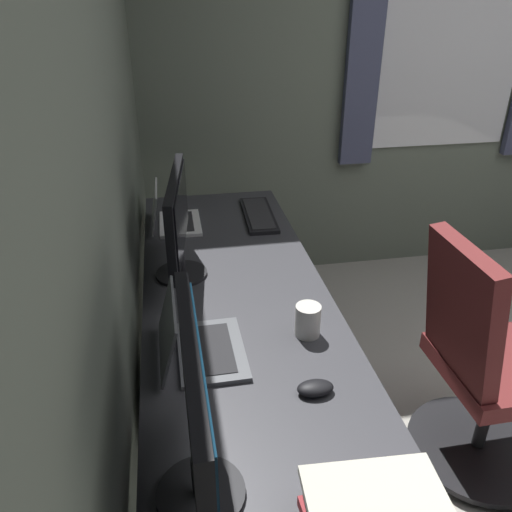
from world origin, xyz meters
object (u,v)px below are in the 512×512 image
drawer_pedestal (245,440)px  coffee_mug (308,320)px  laptop_leftmost (170,216)px  laptop_left (194,342)px  keyboard_main (259,215)px  monitor_primary (178,220)px  mouse_main (315,388)px  monitor_secondary (196,414)px  office_chair (481,371)px

drawer_pedestal → coffee_mug: bearing=-74.6°
laptop_leftmost → laptop_left: bearing=-177.4°
laptop_left → keyboard_main: size_ratio=0.73×
drawer_pedestal → monitor_primary: (0.52, 0.16, 0.62)m
monitor_primary → keyboard_main: 0.68m
monitor_primary → mouse_main: size_ratio=5.38×
monitor_secondary → laptop_left: 0.53m
laptop_leftmost → mouse_main: (-1.20, -0.36, -0.03)m
laptop_leftmost → office_chair: (-0.92, -1.10, -0.32)m
monitor_primary → coffee_mug: size_ratio=4.58×
drawer_pedestal → laptop_leftmost: size_ratio=2.42×
keyboard_main → office_chair: (-0.95, -0.67, -0.28)m
monitor_secondary → laptop_left: bearing=-2.2°
monitor_primary → monitor_secondary: (-0.99, 0.01, 0.01)m
monitor_secondary → office_chair: size_ratio=0.56×
drawer_pedestal → laptop_leftmost: (0.99, 0.19, 0.43)m
coffee_mug → keyboard_main: bearing=-0.9°
drawer_pedestal → laptop_left: size_ratio=2.24×
laptop_left → monitor_secondary: bearing=177.8°
monitor_secondary → drawer_pedestal: bearing=-19.5°
laptop_left → coffee_mug: bearing=-83.1°
drawer_pedestal → keyboard_main: bearing=-12.9°
laptop_leftmost → laptop_left: 0.98m
keyboard_main → mouse_main: 1.23m
laptop_left → office_chair: size_ratio=0.32×
laptop_leftmost → laptop_left: size_ratio=0.93×
laptop_left → laptop_leftmost: bearing=2.6°
monitor_secondary → keyboard_main: size_ratio=1.27×
coffee_mug → laptop_leftmost: bearing=23.9°
monitor_primary → laptop_left: (-0.50, -0.01, -0.19)m
office_chair → coffee_mug: bearing=90.8°
monitor_secondary → mouse_main: bearing=-51.6°
monitor_primary → coffee_mug: monitor_primary is taller
drawer_pedestal → coffee_mug: size_ratio=5.68×
monitor_primary → coffee_mug: bearing=-140.1°
laptop_left → mouse_main: 0.39m
laptop_leftmost → office_chair: bearing=-129.9°
mouse_main → office_chair: 0.84m
monitor_primary → laptop_leftmost: size_ratio=1.95×
monitor_primary → laptop_left: 0.53m
monitor_secondary → mouse_main: monitor_secondary is taller
coffee_mug → office_chair: size_ratio=0.13×
office_chair → mouse_main: bearing=110.7°
drawer_pedestal → office_chair: size_ratio=0.72×
monitor_primary → coffee_mug: (-0.46, -0.38, -0.18)m
office_chair → monitor_secondary: bearing=116.9°
laptop_left → office_chair: office_chair is taller
mouse_main → office_chair: bearing=-69.3°
keyboard_main → office_chair: office_chair is taller
laptop_leftmost → coffee_mug: (-0.93, -0.41, 0.01)m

